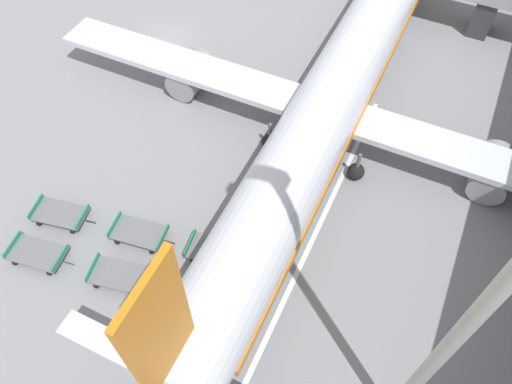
{
  "coord_description": "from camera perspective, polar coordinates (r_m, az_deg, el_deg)",
  "views": [
    {
      "loc": [
        21.09,
        -27.77,
        25.43
      ],
      "look_at": [
        13.78,
        -12.24,
        2.15
      ],
      "focal_mm": 35.0,
      "sensor_mm": 36.0,
      "label": 1
    }
  ],
  "objects": [
    {
      "name": "baggage_dolly_row_mid_a_col_c",
      "position": [
        28.76,
        -4.63,
        -6.82
      ],
      "size": [
        3.96,
        2.18,
        0.92
      ],
      "color": "slate",
      "rests_on": "ground_plane"
    },
    {
      "name": "baggage_dolly_row_near_col_c",
      "position": [
        27.52,
        -6.3,
        -12.02
      ],
      "size": [
        3.97,
        2.25,
        0.92
      ],
      "color": "slate",
      "rests_on": "ground_plane"
    },
    {
      "name": "baggage_dolly_row_mid_a_col_a",
      "position": [
        32.27,
        -21.46,
        -2.36
      ],
      "size": [
        3.97,
        2.31,
        0.92
      ],
      "color": "slate",
      "rests_on": "ground_plane"
    },
    {
      "name": "ground_plane",
      "position": [
        43.16,
        -10.12,
        16.65
      ],
      "size": [
        500.0,
        500.0,
        0.0
      ],
      "primitive_type": "plane",
      "color": "gray"
    },
    {
      "name": "airplane",
      "position": [
        33.63,
        9.14,
        11.26
      ],
      "size": [
        40.85,
        47.7,
        12.2
      ],
      "color": "silver",
      "rests_on": "ground_plane"
    },
    {
      "name": "baggage_dolly_row_near_col_a",
      "position": [
        31.2,
        -23.69,
        -6.47
      ],
      "size": [
        3.96,
        2.19,
        0.92
      ],
      "color": "slate",
      "rests_on": "ground_plane"
    },
    {
      "name": "baggage_dolly_row_mid_a_col_b",
      "position": [
        30.1,
        -13.21,
        -4.58
      ],
      "size": [
        3.96,
        2.18,
        0.92
      ],
      "color": "slate",
      "rests_on": "ground_plane"
    },
    {
      "name": "stand_guidance_stripe",
      "position": [
        29.38,
        5.84,
        -6.79
      ],
      "size": [
        0.32,
        27.22,
        0.01
      ],
      "color": "white",
      "rests_on": "ground_plane"
    },
    {
      "name": "baggage_dolly_row_near_col_b",
      "position": [
        28.97,
        -15.35,
        -9.15
      ],
      "size": [
        3.97,
        2.36,
        0.92
      ],
      "color": "slate",
      "rests_on": "ground_plane"
    }
  ]
}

